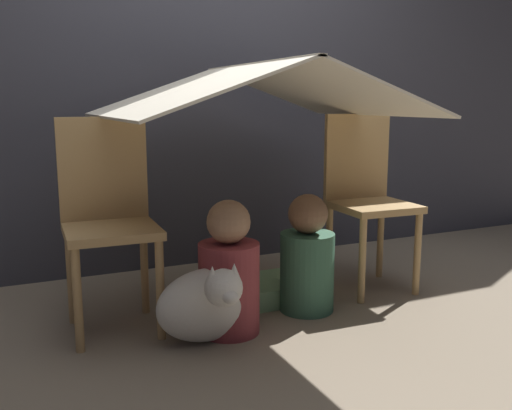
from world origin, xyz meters
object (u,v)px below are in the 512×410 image
person_front (229,275)px  person_second (307,260)px  dog (211,302)px  chair_right (366,193)px  chair_left (108,214)px

person_front → person_second: (0.44, 0.09, -0.01)m
person_front → dog: (-0.11, -0.07, -0.08)m
chair_right → person_front: 0.99m
person_front → dog: 0.16m
person_front → person_second: person_front is taller
chair_right → person_front: (-0.91, -0.30, -0.26)m
chair_left → chair_right: bearing=2.4°
dog → person_second: bearing=16.5°
chair_left → person_front: size_ratio=1.58×
person_second → dog: person_second is taller
chair_left → person_second: chair_left is taller
person_front → dog: person_front is taller
chair_left → person_second: size_ratio=1.63×
chair_left → person_front: 0.59m
chair_left → dog: (0.33, -0.37, -0.34)m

